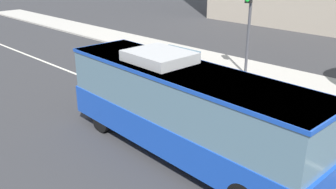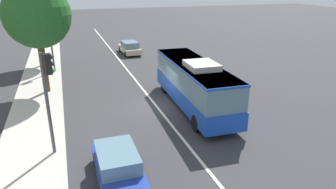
# 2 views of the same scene
# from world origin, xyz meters

# --- Properties ---
(ground_plane) EXTENTS (160.00, 160.00, 0.00)m
(ground_plane) POSITION_xyz_m (0.00, 0.00, 0.00)
(ground_plane) COLOR #333335
(sidewalk_kerb) EXTENTS (80.00, 3.35, 0.14)m
(sidewalk_kerb) POSITION_xyz_m (0.00, 7.80, 0.07)
(sidewalk_kerb) COLOR #B2ADA3
(sidewalk_kerb) RESTS_ON ground_plane
(lane_centre_line) EXTENTS (76.00, 0.16, 0.01)m
(lane_centre_line) POSITION_xyz_m (0.00, 0.00, 0.01)
(lane_centre_line) COLOR silver
(lane_centre_line) RESTS_ON ground_plane
(transit_bus) EXTENTS (10.10, 2.95, 3.46)m
(transit_bus) POSITION_xyz_m (-1.19, -2.35, 1.81)
(transit_bus) COLOR #1947B7
(transit_bus) RESTS_ON ground_plane
(sedan_blue) EXTENTS (4.50, 1.83, 1.46)m
(sedan_blue) POSITION_xyz_m (-7.80, 4.02, 0.72)
(sedan_blue) COLOR #1E3899
(sedan_blue) RESTS_ON ground_plane
(sedan_beige) EXTENTS (4.56, 1.97, 1.46)m
(sedan_beige) POSITION_xyz_m (16.48, -1.77, 0.72)
(sedan_beige) COLOR #C6B793
(sedan_beige) RESTS_ON ground_plane
(traffic_light_near_corner) EXTENTS (0.32, 0.62, 5.20)m
(traffic_light_near_corner) POSITION_xyz_m (10.89, 6.53, 3.56)
(traffic_light_near_corner) COLOR #47474C
(traffic_light_near_corner) RESTS_ON ground_plane
(traffic_light_mid_block) EXTENTS (0.35, 0.62, 5.20)m
(traffic_light_mid_block) POSITION_xyz_m (-4.51, 6.51, 3.56)
(traffic_light_mid_block) COLOR #47474C
(traffic_light_mid_block) RESTS_ON ground_plane
(street_tree_kerbside_left) EXTENTS (4.76, 4.76, 8.29)m
(street_tree_kerbside_left) POSITION_xyz_m (5.17, 7.17, 5.89)
(street_tree_kerbside_left) COLOR #4C3823
(street_tree_kerbside_left) RESTS_ON ground_plane
(street_tree_kerbside_centre) EXTENTS (4.24, 4.24, 6.68)m
(street_tree_kerbside_centre) POSITION_xyz_m (13.44, 7.92, 4.55)
(street_tree_kerbside_centre) COLOR #4C3823
(street_tree_kerbside_centre) RESTS_ON ground_plane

